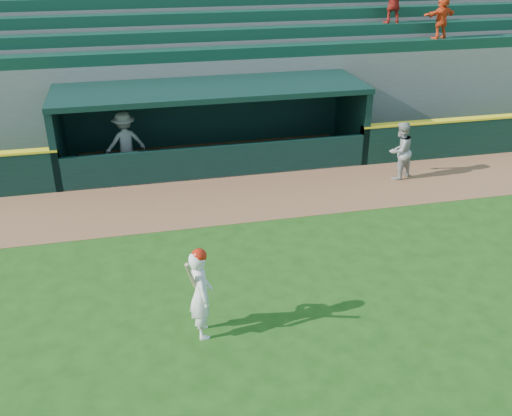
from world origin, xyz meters
name	(u,v)px	position (x,y,z in m)	size (l,w,h in m)	color
ground	(274,300)	(0.00, 0.00, 0.00)	(120.00, 120.00, 0.00)	#1D4711
warning_track	(229,199)	(0.00, 4.90, 0.01)	(40.00, 3.00, 0.01)	brown
dugout_player_front	(400,151)	(5.17, 5.24, 0.86)	(0.84, 0.65, 1.73)	#9D9D98
dugout_player_inside	(125,142)	(-2.68, 7.57, 0.94)	(1.21, 0.70, 1.88)	gray
dugout	(211,119)	(0.00, 8.00, 1.36)	(9.40, 2.80, 2.46)	slate
stands	(191,56)	(0.02, 12.57, 2.40)	(34.50, 6.31, 7.57)	slate
batter_at_plate	(201,293)	(-1.54, -0.71, 0.90)	(0.52, 0.79, 1.81)	white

